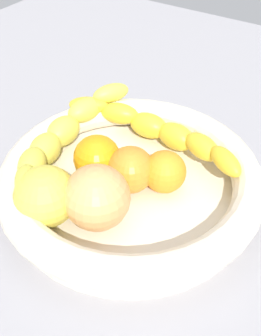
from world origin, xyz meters
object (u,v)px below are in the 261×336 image
at_px(fruit_bowl, 130,180).
at_px(apple_yellow, 46,196).
at_px(orange_front, 97,158).
at_px(banana_draped_right, 61,137).
at_px(banana_draped_left, 159,130).
at_px(peach_blush, 94,196).
at_px(orange_mid_right, 165,172).
at_px(orange_mid_left, 130,170).

distance_m(fruit_bowl, apple_yellow, 0.10).
bearing_deg(orange_front, banana_draped_right, 175.90).
height_order(banana_draped_right, apple_yellow, apple_yellow).
height_order(fruit_bowl, banana_draped_right, banana_draped_right).
bearing_deg(banana_draped_left, peach_blush, -86.94).
bearing_deg(fruit_bowl, peach_blush, -93.58).
height_order(fruit_bowl, banana_draped_left, banana_draped_left).
distance_m(banana_draped_right, orange_mid_right, 0.14).
relative_size(fruit_bowl, banana_draped_left, 1.18).
height_order(fruit_bowl, peach_blush, peach_blush).
distance_m(orange_mid_left, apple_yellow, 0.10).
bearing_deg(orange_front, orange_mid_left, 6.26).
xyz_separation_m(banana_draped_right, orange_mid_right, (0.14, 0.02, -0.01)).
xyz_separation_m(orange_mid_left, apple_yellow, (-0.05, -0.09, 0.01)).
distance_m(banana_draped_right, orange_mid_left, 0.10).
distance_m(orange_mid_left, orange_mid_right, 0.04).
bearing_deg(banana_draped_left, fruit_bowl, -81.93).
height_order(orange_mid_right, peach_blush, peach_blush).
height_order(orange_front, orange_mid_left, orange_front).
relative_size(orange_front, orange_mid_left, 1.02).
bearing_deg(fruit_bowl, banana_draped_left, 98.07).
xyz_separation_m(orange_mid_left, peach_blush, (-0.00, -0.06, 0.01)).
relative_size(orange_mid_left, apple_yellow, 0.82).
distance_m(fruit_bowl, orange_mid_left, 0.02).
xyz_separation_m(banana_draped_left, orange_mid_left, (0.01, -0.08, -0.00)).
height_order(orange_mid_right, apple_yellow, apple_yellow).
bearing_deg(fruit_bowl, orange_front, -173.11).
bearing_deg(orange_front, peach_blush, -55.79).
height_order(orange_front, peach_blush, peach_blush).
bearing_deg(banana_draped_left, apple_yellow, -101.40).
bearing_deg(orange_front, orange_mid_right, 18.85).
bearing_deg(apple_yellow, orange_front, 87.85).
bearing_deg(apple_yellow, orange_mid_right, 54.20).
bearing_deg(banana_draped_right, apple_yellow, -57.97).
bearing_deg(apple_yellow, orange_mid_left, 62.60).
bearing_deg(peach_blush, orange_mid_right, 66.37).
distance_m(banana_draped_left, peach_blush, 0.15).
distance_m(fruit_bowl, orange_mid_right, 0.04).
xyz_separation_m(orange_front, orange_mid_left, (0.04, 0.00, -0.00)).
bearing_deg(banana_draped_right, orange_mid_right, 9.22).
bearing_deg(orange_mid_right, banana_draped_right, -170.78).
xyz_separation_m(banana_draped_right, peach_blush, (0.10, -0.06, 0.00)).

